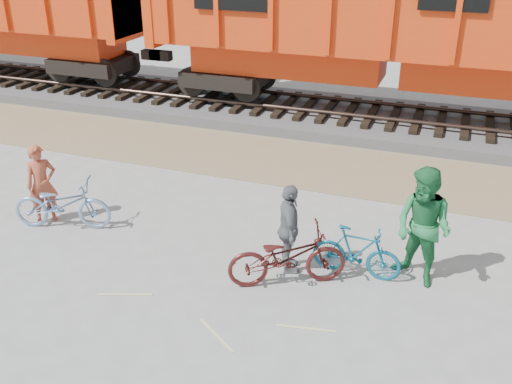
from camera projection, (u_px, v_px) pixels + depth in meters
ground at (201, 280)px, 9.62m from camera, size 120.00×120.00×0.00m
gravel_strip at (295, 162)px, 14.27m from camera, size 120.00×3.00×0.02m
ballast_bed at (328, 116)px, 17.17m from camera, size 120.00×4.00×0.30m
track at (329, 105)px, 17.03m from camera, size 120.00×2.60×0.24m
hopper_car_center at (398, 21)px, 15.38m from camera, size 14.00×3.13×4.65m
bicycle_blue at (62, 204)px, 11.08m from camera, size 2.02×1.18×1.00m
bicycle_teal at (357, 252)px, 9.58m from camera, size 1.52×0.45×0.91m
bicycle_maroon at (287, 257)px, 9.33m from camera, size 2.06×1.52×1.03m
person_solo at (42, 184)px, 11.18m from camera, size 0.67×0.70×1.61m
person_man at (423, 227)px, 9.19m from camera, size 1.24×1.16×2.03m
person_woman at (289, 229)px, 9.57m from camera, size 0.74×1.02×1.61m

